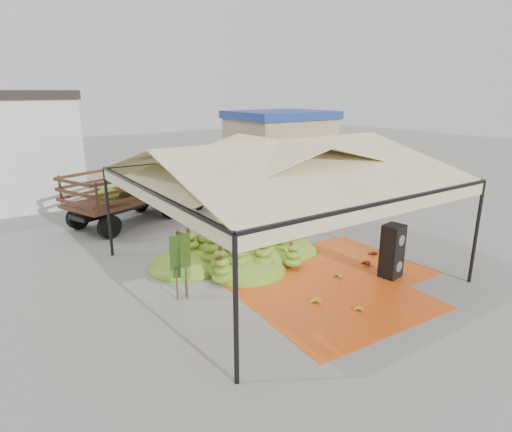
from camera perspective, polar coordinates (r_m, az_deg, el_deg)
ground at (r=13.63m, az=2.88°, el=-6.86°), size 90.00×90.00×0.00m
canopy_tent at (r=12.69m, az=3.10°, el=6.96°), size 8.10×8.10×4.00m
building_tan at (r=29.11m, az=3.21°, el=9.84°), size 6.30×5.30×4.10m
tarp_left at (r=11.98m, az=10.38°, el=-10.52°), size 4.73×4.53×0.01m
tarp_right at (r=14.04m, az=11.89°, el=-6.46°), size 4.10×4.30×0.01m
banana_heap at (r=14.10m, az=-1.95°, el=-3.19°), size 7.48×6.84×1.31m
hand_yellow_a at (r=11.30m, az=13.38°, el=-12.00°), size 0.44×0.38×0.17m
hand_yellow_b at (r=11.44m, az=7.76°, el=-11.21°), size 0.55×0.50×0.20m
hand_red_a at (r=14.10m, az=14.25°, el=-6.06°), size 0.54×0.47×0.22m
hand_red_b at (r=14.97m, az=15.27°, el=-4.85°), size 0.55×0.50×0.20m
hand_green at (r=13.04m, az=10.60°, el=-7.79°), size 0.51×0.47×0.19m
hanging_bunches at (r=13.65m, az=8.39°, el=4.57°), size 3.24×0.24×0.20m
speaker_stack at (r=13.28m, az=17.69°, el=-4.51°), size 0.66×0.60×1.63m
banana_leaves at (r=12.11m, az=-9.78°, el=-10.20°), size 0.96×1.36×3.70m
vendor at (r=16.34m, az=1.45°, el=0.55°), size 0.77×0.61×1.84m
truck_left at (r=19.32m, az=-14.11°, el=4.06°), size 7.07×4.54×2.30m
truck_right at (r=22.17m, az=3.50°, el=6.40°), size 7.68×5.22×2.50m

